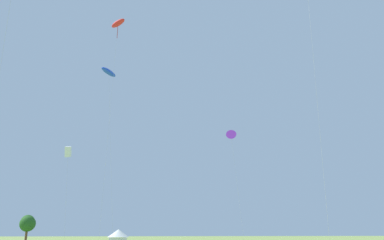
{
  "coord_description": "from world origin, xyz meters",
  "views": [
    {
      "loc": [
        -5.21,
        -2.79,
        2.0
      ],
      "look_at": [
        0.0,
        32.0,
        12.48
      ],
      "focal_mm": 35.3,
      "sensor_mm": 36.0,
      "label": 1
    }
  ],
  "objects_px": {
    "kite_white_box": "(68,152)",
    "kite_purple_delta": "(231,137)",
    "festival_tent_right": "(118,236)",
    "tree_distant_right": "(28,222)",
    "tree_distant_left": "(28,224)",
    "kite_red_parafoil": "(118,23)",
    "kite_blue_parafoil": "(109,72)"
  },
  "relations": [
    {
      "from": "kite_white_box",
      "to": "kite_purple_delta",
      "type": "relative_size",
      "value": 0.71
    },
    {
      "from": "festival_tent_right",
      "to": "tree_distant_right",
      "type": "relative_size",
      "value": 0.68
    },
    {
      "from": "tree_distant_left",
      "to": "tree_distant_right",
      "type": "height_order",
      "value": "tree_distant_right"
    },
    {
      "from": "kite_red_parafoil",
      "to": "tree_distant_right",
      "type": "height_order",
      "value": "kite_red_parafoil"
    },
    {
      "from": "kite_red_parafoil",
      "to": "kite_purple_delta",
      "type": "height_order",
      "value": "kite_red_parafoil"
    },
    {
      "from": "festival_tent_right",
      "to": "tree_distant_right",
      "type": "distance_m",
      "value": 26.59
    },
    {
      "from": "kite_white_box",
      "to": "festival_tent_right",
      "type": "distance_m",
      "value": 23.1
    },
    {
      "from": "kite_white_box",
      "to": "kite_red_parafoil",
      "type": "xyz_separation_m",
      "value": [
        5.11,
        6.76,
        24.25
      ]
    },
    {
      "from": "kite_white_box",
      "to": "kite_purple_delta",
      "type": "height_order",
      "value": "kite_purple_delta"
    },
    {
      "from": "kite_purple_delta",
      "to": "festival_tent_right",
      "type": "bearing_deg",
      "value": 151.18
    },
    {
      "from": "kite_purple_delta",
      "to": "tree_distant_left",
      "type": "height_order",
      "value": "kite_purple_delta"
    },
    {
      "from": "kite_blue_parafoil",
      "to": "tree_distant_right",
      "type": "height_order",
      "value": "kite_blue_parafoil"
    },
    {
      "from": "kite_white_box",
      "to": "tree_distant_left",
      "type": "relative_size",
      "value": 2.49
    },
    {
      "from": "kite_white_box",
      "to": "kite_purple_delta",
      "type": "bearing_deg",
      "value": 19.39
    },
    {
      "from": "tree_distant_right",
      "to": "kite_white_box",
      "type": "bearing_deg",
      "value": -69.7
    },
    {
      "from": "kite_blue_parafoil",
      "to": "festival_tent_right",
      "type": "relative_size",
      "value": 7.35
    },
    {
      "from": "kite_purple_delta",
      "to": "tree_distant_left",
      "type": "distance_m",
      "value": 47.82
    },
    {
      "from": "kite_blue_parafoil",
      "to": "tree_distant_left",
      "type": "height_order",
      "value": "kite_blue_parafoil"
    },
    {
      "from": "kite_blue_parafoil",
      "to": "tree_distant_right",
      "type": "xyz_separation_m",
      "value": [
        -17.54,
        29.65,
        -23.34
      ]
    },
    {
      "from": "kite_purple_delta",
      "to": "tree_distant_right",
      "type": "xyz_separation_m",
      "value": [
        -38.71,
        27.44,
        -13.65
      ]
    },
    {
      "from": "kite_red_parafoil",
      "to": "tree_distant_left",
      "type": "xyz_separation_m",
      "value": [
        -17.94,
        27.36,
        -33.06
      ]
    },
    {
      "from": "kite_red_parafoil",
      "to": "tree_distant_left",
      "type": "bearing_deg",
      "value": 123.25
    },
    {
      "from": "kite_white_box",
      "to": "tree_distant_left",
      "type": "height_order",
      "value": "kite_white_box"
    },
    {
      "from": "festival_tent_right",
      "to": "tree_distant_left",
      "type": "height_order",
      "value": "tree_distant_left"
    },
    {
      "from": "kite_red_parafoil",
      "to": "tree_distant_right",
      "type": "bearing_deg",
      "value": 122.1
    },
    {
      "from": "kite_purple_delta",
      "to": "kite_white_box",
      "type": "bearing_deg",
      "value": -160.61
    },
    {
      "from": "kite_white_box",
      "to": "tree_distant_right",
      "type": "relative_size",
      "value": 2.36
    },
    {
      "from": "kite_red_parafoil",
      "to": "festival_tent_right",
      "type": "height_order",
      "value": "kite_red_parafoil"
    },
    {
      "from": "kite_blue_parafoil",
      "to": "festival_tent_right",
      "type": "bearing_deg",
      "value": 78.42
    },
    {
      "from": "kite_red_parafoil",
      "to": "kite_white_box",
      "type": "bearing_deg",
      "value": -127.04
    },
    {
      "from": "kite_blue_parafoil",
      "to": "kite_white_box",
      "type": "bearing_deg",
      "value": -121.5
    },
    {
      "from": "kite_red_parafoil",
      "to": "tree_distant_left",
      "type": "height_order",
      "value": "kite_red_parafoil"
    }
  ]
}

